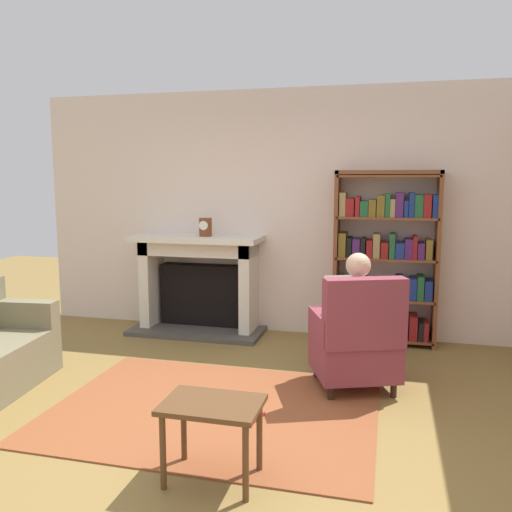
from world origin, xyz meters
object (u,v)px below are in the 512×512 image
Objects in this scene: bookshelf at (386,259)px; mantel_clock at (205,227)px; armchair_reading at (357,340)px; seated_reader at (353,313)px; fireplace at (200,280)px; side_table at (212,415)px.

mantel_clock is at bearing -176.00° from bookshelf.
seated_reader is at bearing -90.00° from armchair_reading.
mantel_clock reaches higher than fireplace.
fireplace is 0.82× the size of bookshelf.
fireplace is 2.66× the size of side_table.
armchair_reading is at bearing 90.00° from seated_reader.
seated_reader reaches higher than side_table.
armchair_reading is 1.73× the size of side_table.
seated_reader is (-0.04, 0.11, 0.20)m from armchair_reading.
armchair_reading is at bearing -35.82° from mantel_clock.
seated_reader reaches higher than armchair_reading.
fireplace is 2.19m from seated_reader.
seated_reader is (1.69, -1.14, -0.58)m from mantel_clock.
mantel_clock reaches higher than seated_reader.
armchair_reading is at bearing -98.18° from bookshelf.
mantel_clock is 2.28m from armchair_reading.
bookshelf reaches higher than armchair_reading.
seated_reader is at bearing -34.02° from mantel_clock.
armchair_reading is 0.85× the size of seated_reader.
fireplace is 3.11m from side_table.
armchair_reading is (1.73, -1.25, -0.78)m from mantel_clock.
mantel_clock is at bearing -41.94° from fireplace.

